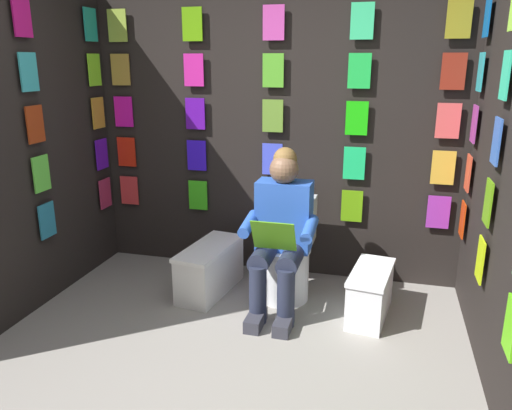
# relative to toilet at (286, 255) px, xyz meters

# --- Properties ---
(display_wall_back) EXTENTS (3.16, 0.14, 2.39)m
(display_wall_back) POSITION_rel_toilet_xyz_m (0.21, -0.50, 0.87)
(display_wall_back) COLOR black
(display_wall_back) RESTS_ON ground
(display_wall_left) EXTENTS (0.14, 1.99, 2.39)m
(display_wall_left) POSITION_rel_toilet_xyz_m (-1.37, 0.54, 0.87)
(display_wall_left) COLOR black
(display_wall_left) RESTS_ON ground
(display_wall_right) EXTENTS (0.14, 1.99, 2.39)m
(display_wall_right) POSITION_rel_toilet_xyz_m (1.79, 0.54, 0.87)
(display_wall_right) COLOR black
(display_wall_right) RESTS_ON ground
(toilet) EXTENTS (0.41, 0.55, 0.77)m
(toilet) POSITION_rel_toilet_xyz_m (0.00, 0.00, 0.00)
(toilet) COLOR white
(toilet) RESTS_ON ground
(person_reading) EXTENTS (0.53, 0.68, 1.19)m
(person_reading) POSITION_rel_toilet_xyz_m (0.00, 0.23, 0.27)
(person_reading) COLOR blue
(person_reading) RESTS_ON ground
(comic_longbox_near) EXTENTS (0.39, 0.74, 0.39)m
(comic_longbox_near) POSITION_rel_toilet_xyz_m (0.59, 0.11, -0.13)
(comic_longbox_near) COLOR white
(comic_longbox_near) RESTS_ON ground
(comic_longbox_far) EXTENTS (0.34, 0.62, 0.36)m
(comic_longbox_far) POSITION_rel_toilet_xyz_m (-0.66, 0.20, -0.15)
(comic_longbox_far) COLOR silver
(comic_longbox_far) RESTS_ON ground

